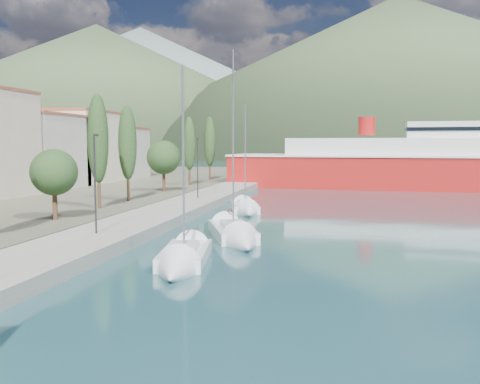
# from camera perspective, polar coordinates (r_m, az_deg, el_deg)

# --- Properties ---
(ground) EXTENTS (1400.00, 1400.00, 0.00)m
(ground) POSITION_cam_1_polar(r_m,az_deg,el_deg) (136.37, 8.99, 2.45)
(ground) COLOR #204950
(quay) EXTENTS (5.00, 88.00, 0.80)m
(quay) POSITION_cam_1_polar(r_m,az_deg,el_deg) (45.12, -8.17, -2.38)
(quay) COLOR gray
(quay) RESTS_ON ground
(hills_far) EXTENTS (1480.00, 900.00, 180.00)m
(hills_far) POSITION_cam_1_polar(r_m,az_deg,el_deg) (652.37, 23.68, 10.98)
(hills_far) COLOR slate
(hills_far) RESTS_ON ground
(town_buildings) EXTENTS (9.20, 69.20, 11.30)m
(town_buildings) POSITION_cam_1_polar(r_m,az_deg,el_deg) (65.31, -24.24, 4.08)
(town_buildings) COLOR beige
(town_buildings) RESTS_ON land_strip
(tree_row) EXTENTS (3.92, 62.40, 10.63)m
(tree_row) POSITION_cam_1_polar(r_m,az_deg,el_deg) (52.77, -12.14, 4.47)
(tree_row) COLOR #47301E
(tree_row) RESTS_ON land_strip
(lamp_posts) EXTENTS (0.15, 44.40, 6.06)m
(lamp_posts) POSITION_cam_1_polar(r_m,az_deg,el_deg) (34.00, -14.94, 1.29)
(lamp_posts) COLOR #2D2D33
(lamp_posts) RESTS_ON quay
(sailboat_near) EXTENTS (3.54, 8.06, 11.20)m
(sailboat_near) POSITION_cam_1_polar(r_m,az_deg,el_deg) (27.02, -6.45, -7.64)
(sailboat_near) COLOR silver
(sailboat_near) RESTS_ON ground
(sailboat_mid) EXTENTS (5.70, 9.49, 13.32)m
(sailboat_mid) POSITION_cam_1_polar(r_m,az_deg,el_deg) (34.04, -0.21, -4.91)
(sailboat_mid) COLOR silver
(sailboat_mid) RESTS_ON ground
(sailboat_far) EXTENTS (4.21, 7.68, 10.76)m
(sailboat_far) POSITION_cam_1_polar(r_m,az_deg,el_deg) (48.16, 0.70, -1.96)
(sailboat_far) COLOR silver
(sailboat_far) RESTS_ON ground
(ferry) EXTENTS (54.14, 14.27, 10.65)m
(ferry) POSITION_cam_1_polar(r_m,az_deg,el_deg) (79.25, 18.80, 2.69)
(ferry) COLOR #B21816
(ferry) RESTS_ON ground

